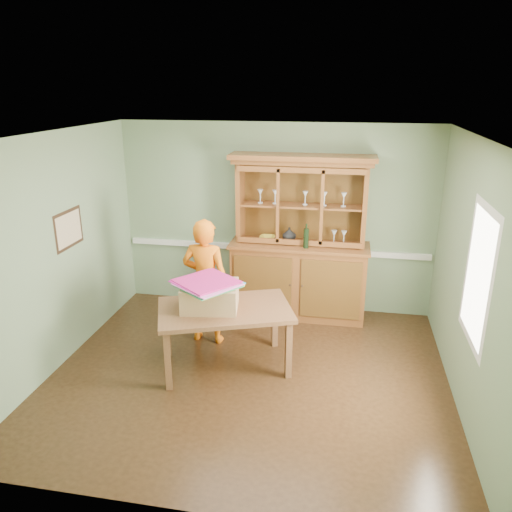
% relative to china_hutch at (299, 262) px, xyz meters
% --- Properties ---
extents(floor, '(4.50, 4.50, 0.00)m').
position_rel_china_hutch_xyz_m(floor, '(-0.38, -1.74, -0.80)').
color(floor, '#462B16').
rests_on(floor, ground).
extents(ceiling, '(4.50, 4.50, 0.00)m').
position_rel_china_hutch_xyz_m(ceiling, '(-0.38, -1.74, 1.90)').
color(ceiling, white).
rests_on(ceiling, wall_back).
extents(wall_back, '(4.50, 0.00, 4.50)m').
position_rel_china_hutch_xyz_m(wall_back, '(-0.38, 0.26, 0.55)').
color(wall_back, gray).
rests_on(wall_back, floor).
extents(wall_left, '(0.00, 4.00, 4.00)m').
position_rel_china_hutch_xyz_m(wall_left, '(-2.63, -1.74, 0.55)').
color(wall_left, gray).
rests_on(wall_left, floor).
extents(wall_right, '(0.00, 4.00, 4.00)m').
position_rel_china_hutch_xyz_m(wall_right, '(1.87, -1.74, 0.55)').
color(wall_right, gray).
rests_on(wall_right, floor).
extents(wall_front, '(4.50, 0.00, 4.50)m').
position_rel_china_hutch_xyz_m(wall_front, '(-0.38, -3.74, 0.55)').
color(wall_front, gray).
rests_on(wall_front, floor).
extents(chair_rail, '(4.41, 0.05, 0.08)m').
position_rel_china_hutch_xyz_m(chair_rail, '(-0.38, 0.24, 0.10)').
color(chair_rail, white).
rests_on(chair_rail, wall_back).
extents(framed_map, '(0.03, 0.60, 0.46)m').
position_rel_china_hutch_xyz_m(framed_map, '(-2.61, -1.44, 0.75)').
color(framed_map, '#332114').
rests_on(framed_map, wall_left).
extents(window_panel, '(0.03, 0.96, 1.36)m').
position_rel_china_hutch_xyz_m(window_panel, '(1.85, -2.04, 0.70)').
color(window_panel, white).
rests_on(window_panel, wall_right).
extents(china_hutch, '(1.95, 0.64, 2.30)m').
position_rel_china_hutch_xyz_m(china_hutch, '(0.00, 0.00, 0.00)').
color(china_hutch, brown).
rests_on(china_hutch, floor).
extents(dining_table, '(1.72, 1.37, 0.75)m').
position_rel_china_hutch_xyz_m(dining_table, '(-0.69, -1.59, -0.14)').
color(dining_table, brown).
rests_on(dining_table, floor).
extents(cardboard_box, '(0.69, 0.58, 0.29)m').
position_rel_china_hutch_xyz_m(cardboard_box, '(-0.85, -1.61, 0.09)').
color(cardboard_box, '#A78156').
rests_on(cardboard_box, dining_table).
extents(kite_stack, '(0.82, 0.82, 0.05)m').
position_rel_china_hutch_xyz_m(kite_stack, '(-0.88, -1.66, 0.26)').
color(kite_stack, yellow).
rests_on(kite_stack, cardboard_box).
extents(person, '(0.62, 0.42, 1.63)m').
position_rel_china_hutch_xyz_m(person, '(-1.08, -1.00, 0.01)').
color(person, orange).
rests_on(person, floor).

